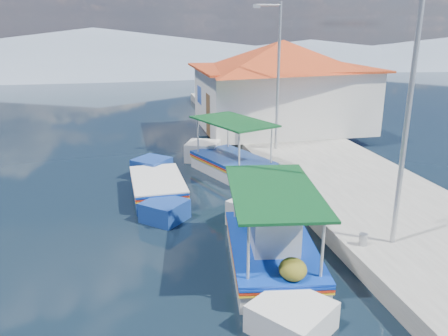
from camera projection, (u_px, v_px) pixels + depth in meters
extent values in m
cube|color=#A7A59D|center=(359.00, 192.00, 15.27)|extent=(5.00, 44.00, 0.50)
cylinder|color=#A5A8AD|center=(363.00, 240.00, 11.00)|extent=(0.20, 0.20, 0.30)
cylinder|color=#A5A8AD|center=(281.00, 167.00, 16.58)|extent=(0.20, 0.20, 0.30)
cylinder|color=#A5A8AD|center=(240.00, 131.00, 22.17)|extent=(0.20, 0.20, 0.30)
cube|color=silver|center=(271.00, 260.00, 10.99)|extent=(2.45, 3.99, 0.82)
cube|color=silver|center=(233.00, 217.00, 13.16)|extent=(1.91, 1.91, 0.91)
cube|color=silver|center=(327.00, 316.00, 8.86)|extent=(1.86, 1.86, 0.78)
cube|color=#0C33A3|center=(272.00, 245.00, 10.88)|extent=(2.53, 4.11, 0.05)
cube|color=red|center=(272.00, 248.00, 10.90)|extent=(2.53, 4.11, 0.04)
cube|color=yellow|center=(272.00, 250.00, 10.92)|extent=(2.53, 4.11, 0.03)
cube|color=#0C33A3|center=(272.00, 243.00, 10.86)|extent=(2.54, 4.08, 0.04)
cube|color=brown|center=(272.00, 244.00, 10.87)|extent=(2.29, 3.90, 0.04)
cube|color=silver|center=(278.00, 231.00, 10.49)|extent=(1.20, 1.27, 0.95)
cube|color=silver|center=(278.00, 211.00, 10.34)|extent=(1.31, 1.37, 0.05)
cylinder|color=beige|center=(219.00, 199.00, 11.79)|extent=(0.06, 0.06, 1.38)
cylinder|color=beige|center=(271.00, 192.00, 12.32)|extent=(0.06, 0.06, 1.38)
cylinder|color=beige|center=(275.00, 254.00, 9.00)|extent=(0.06, 0.06, 1.38)
cylinder|color=beige|center=(339.00, 241.00, 9.52)|extent=(0.06, 0.06, 1.38)
cube|color=#0D411C|center=(274.00, 190.00, 10.45)|extent=(2.55, 4.01, 0.06)
ellipsoid|color=#4E5015|center=(239.00, 218.00, 11.75)|extent=(0.66, 0.72, 0.49)
ellipsoid|color=#4E5015|center=(253.00, 210.00, 12.35)|extent=(0.55, 0.61, 0.41)
ellipsoid|color=#4E5015|center=(314.00, 265.00, 9.48)|extent=(0.59, 0.65, 0.44)
sphere|color=#EA5A07|center=(294.00, 206.00, 11.43)|extent=(0.35, 0.35, 0.35)
cube|color=silver|center=(233.00, 169.00, 17.83)|extent=(2.94, 3.83, 0.87)
cube|color=silver|center=(240.00, 151.00, 19.95)|extent=(1.74, 1.74, 0.96)
cube|color=silver|center=(224.00, 188.00, 15.75)|extent=(1.69, 1.69, 0.82)
cube|color=#0C33A3|center=(233.00, 159.00, 17.71)|extent=(3.03, 3.95, 0.05)
cube|color=red|center=(233.00, 161.00, 17.73)|extent=(3.03, 3.95, 0.05)
cube|color=yellow|center=(233.00, 162.00, 17.75)|extent=(3.03, 3.95, 0.04)
cube|color=navy|center=(233.00, 157.00, 17.69)|extent=(3.03, 3.92, 0.05)
cube|color=brown|center=(233.00, 158.00, 17.70)|extent=(2.78, 3.72, 0.05)
cylinder|color=beige|center=(220.00, 131.00, 18.93)|extent=(0.06, 0.06, 1.46)
cylinder|color=beige|center=(255.00, 132.00, 18.71)|extent=(0.06, 0.06, 1.46)
cylinder|color=beige|center=(208.00, 149.00, 16.24)|extent=(0.06, 0.06, 1.46)
cylinder|color=beige|center=(248.00, 151.00, 16.02)|extent=(0.06, 0.06, 1.46)
cube|color=#0D411C|center=(233.00, 121.00, 17.25)|extent=(3.03, 3.87, 0.06)
cube|color=navy|center=(158.00, 191.00, 15.45)|extent=(1.70, 3.11, 0.85)
cube|color=navy|center=(155.00, 170.00, 17.33)|extent=(1.64, 1.64, 0.94)
cube|color=navy|center=(161.00, 214.00, 13.59)|extent=(1.60, 1.60, 0.81)
cube|color=#0C33A3|center=(157.00, 180.00, 15.33)|extent=(1.75, 3.20, 0.05)
cube|color=red|center=(157.00, 182.00, 15.35)|extent=(1.75, 3.20, 0.04)
cube|color=yellow|center=(158.00, 184.00, 15.37)|extent=(1.75, 3.20, 0.04)
cube|color=silver|center=(157.00, 179.00, 15.31)|extent=(1.77, 3.17, 0.04)
cube|color=brown|center=(157.00, 179.00, 15.32)|extent=(1.57, 3.04, 0.04)
cube|color=white|center=(281.00, 99.00, 23.18)|extent=(8.00, 6.00, 3.00)
cube|color=#CC451C|center=(282.00, 68.00, 22.71)|extent=(8.64, 6.48, 0.10)
pyramid|color=#CC451C|center=(283.00, 54.00, 22.51)|extent=(10.49, 10.49, 1.40)
cube|color=brown|center=(209.00, 115.00, 21.58)|extent=(0.06, 1.00, 2.00)
cube|color=#0C33A3|center=(200.00, 95.00, 23.73)|extent=(0.06, 1.20, 0.90)
cylinder|color=#A5A8AD|center=(407.00, 123.00, 10.30)|extent=(0.12, 0.12, 6.00)
cylinder|color=#A5A8AD|center=(278.00, 78.00, 18.67)|extent=(0.12, 0.12, 6.00)
cylinder|color=#A5A8AD|center=(269.00, 5.00, 17.70)|extent=(1.00, 0.08, 0.08)
cube|color=#A5A8AD|center=(256.00, 6.00, 17.62)|extent=(0.30, 0.14, 0.14)
cone|color=gray|center=(95.00, 50.00, 58.90)|extent=(96.00, 96.00, 5.50)
cone|color=gray|center=(311.00, 53.00, 65.29)|extent=(76.80, 76.80, 3.80)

